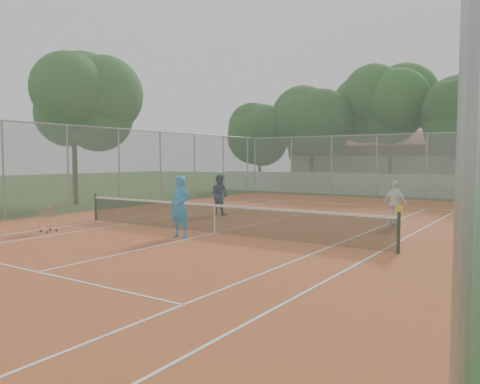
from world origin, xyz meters
The scene contains 12 objects.
ground centered at (0.00, 0.00, 0.00)m, with size 120.00×120.00×0.00m, color #1C380F.
court_pad centered at (0.00, 0.00, 0.01)m, with size 18.00×34.00×0.02m, color #B54C23.
court_lines centered at (0.00, 0.00, 0.02)m, with size 10.98×23.78×0.01m, color white.
tennis_net centered at (0.00, 0.00, 0.51)m, with size 11.88×0.10×0.98m, color black.
perimeter_fence centered at (0.00, 0.00, 2.00)m, with size 18.00×34.00×4.00m, color slate.
boundary_wall centered at (0.00, 19.00, 0.75)m, with size 26.00×0.30×1.50m, color white.
clubhouse centered at (-2.00, 29.00, 2.20)m, with size 16.40×9.00×4.40m, color beige.
tropical_trees centered at (0.00, 22.00, 5.00)m, with size 29.00×19.00×10.00m, color black.
player_near centered at (-0.36, -1.31, 0.99)m, with size 0.71×0.46×1.94m, color #1A81DD.
player_far_left centered at (-2.90, 4.24, 0.91)m, with size 0.87×0.67×1.78m, color #161744.
player_far_right centered at (4.50, 4.91, 0.86)m, with size 0.98×0.41×1.67m, color white.
ball_hopper centered at (-4.77, -2.90, 0.50)m, with size 0.46×0.46×0.95m, color #B3B3BA.
Camera 1 is at (9.16, -12.26, 2.46)m, focal length 35.00 mm.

